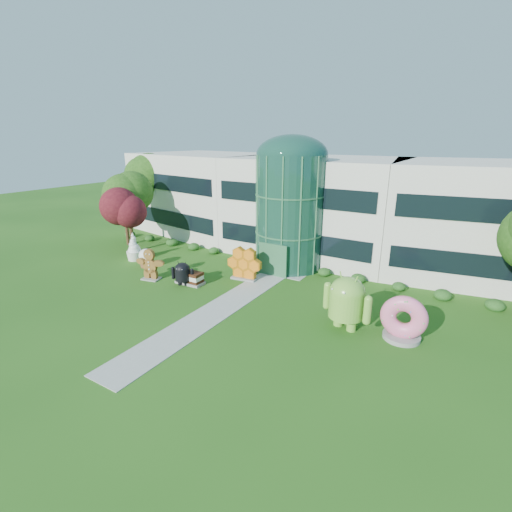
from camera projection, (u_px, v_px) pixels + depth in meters
The scene contains 14 objects.
ground at pixel (206, 318), 24.14m from camera, with size 140.00×140.00×0.00m, color #215114.
building at pixel (317, 205), 37.29m from camera, with size 46.00×15.00×9.30m, color beige, non-canonical shape.
atrium at pixel (290, 213), 32.35m from camera, with size 6.00×6.00×9.80m, color #194738.
walkway at pixel (224, 306), 25.75m from camera, with size 2.40×20.00×0.04m, color #9E9E93.
tree_red at pixel (130, 223), 37.00m from camera, with size 4.00×4.00×6.00m, color #3F0C14, non-canonical shape.
trees_backdrop at pixel (295, 218), 33.38m from camera, with size 52.00×8.00×8.40m, color #1D4411, non-canonical shape.
android_green at pixel (347, 299), 22.30m from camera, with size 3.44×2.29×3.89m, color #75B63A, non-canonical shape.
android_black at pixel (182, 272), 29.08m from camera, with size 1.93×1.29×2.19m, color black, non-canonical shape.
donut at pixel (404, 317), 21.25m from camera, with size 2.65×1.27×2.76m, color #E1557F, non-canonical shape.
gingerbread at pixel (150, 264), 30.21m from camera, with size 2.86×1.10×2.64m, color brown, non-canonical shape.
ice_cream_sandwich at pixel (190, 278), 29.58m from camera, with size 2.28×1.14×1.02m, color black, non-canonical shape.
honeycomb at pixel (244, 265), 30.28m from camera, with size 3.14×1.12×2.47m, color orange, non-canonical shape.
froyo at pixel (134, 247), 34.98m from camera, with size 1.55×1.55×2.66m, color white, non-canonical shape.
cupcake at pixel (146, 258), 33.31m from camera, with size 1.41×1.41×1.69m, color white, non-canonical shape.
Camera 1 is at (14.16, -16.79, 11.29)m, focal length 26.00 mm.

